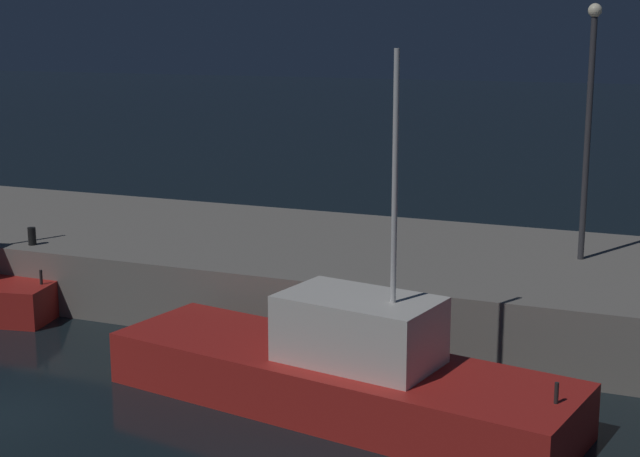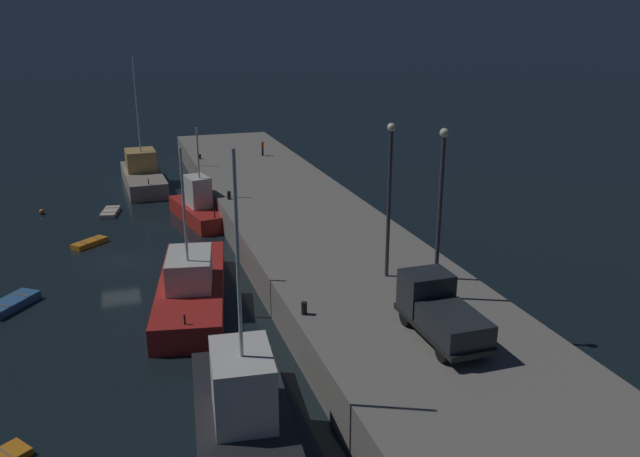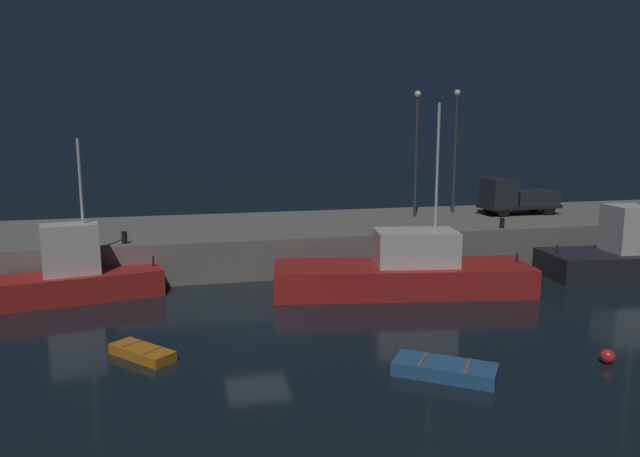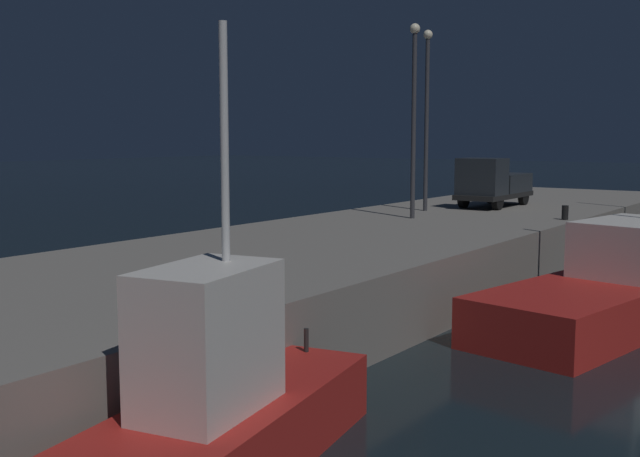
# 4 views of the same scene
# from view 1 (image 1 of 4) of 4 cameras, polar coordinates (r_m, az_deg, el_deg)

# --- Properties ---
(pier_quay) EXTENTS (71.44, 10.62, 2.21)m
(pier_quay) POSITION_cam_1_polar(r_m,az_deg,el_deg) (35.86, -5.20, -2.00)
(pier_quay) COLOR gray
(pier_quay) RESTS_ON ground
(fishing_trawler_red) EXTENTS (13.07, 5.69, 9.27)m
(fishing_trawler_red) POSITION_cam_1_polar(r_m,az_deg,el_deg) (24.76, 1.27, -8.60)
(fishing_trawler_red) COLOR red
(fishing_trawler_red) RESTS_ON ground
(lamp_post_west) EXTENTS (0.44, 0.44, 8.28)m
(lamp_post_west) POSITION_cam_1_polar(r_m,az_deg,el_deg) (31.92, 15.85, 6.65)
(lamp_post_west) COLOR #38383D
(lamp_post_west) RESTS_ON pier_quay
(bollard_west) EXTENTS (0.28, 0.28, 0.63)m
(bollard_west) POSITION_cam_1_polar(r_m,az_deg,el_deg) (35.00, -16.92, -0.45)
(bollard_west) COLOR black
(bollard_west) RESTS_ON pier_quay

